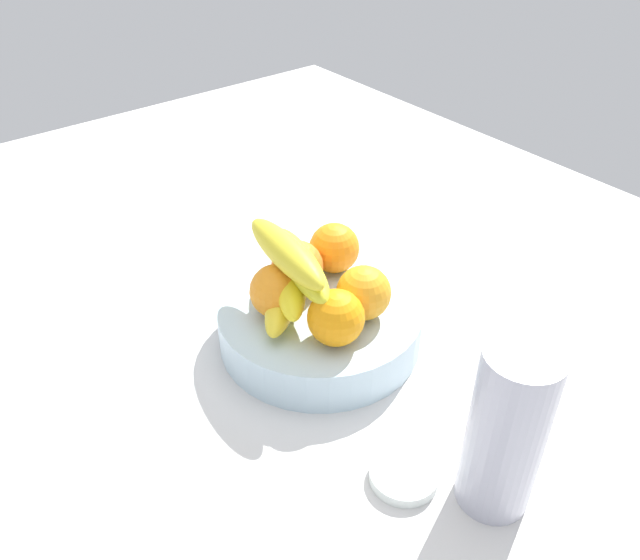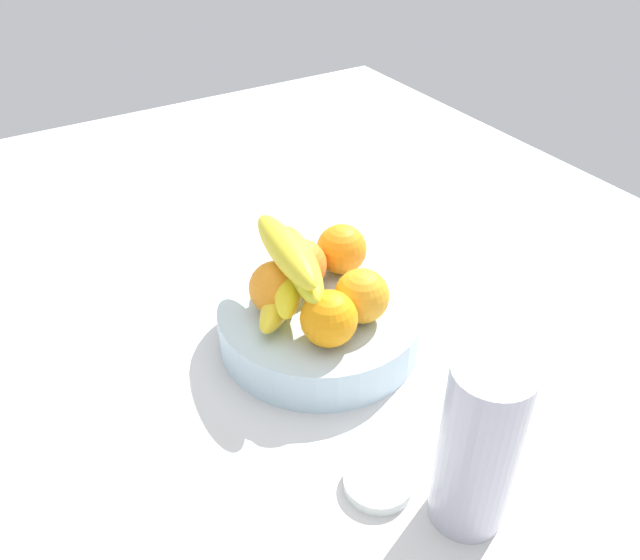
{
  "view_description": "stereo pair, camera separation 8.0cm",
  "coord_description": "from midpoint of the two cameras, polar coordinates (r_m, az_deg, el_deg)",
  "views": [
    {
      "loc": [
        53.69,
        -41.45,
        57.92
      ],
      "look_at": [
        2.06,
        -0.67,
        9.9
      ],
      "focal_mm": 36.27,
      "sensor_mm": 36.0,
      "label": 1
    },
    {
      "loc": [
        58.25,
        -34.9,
        57.92
      ],
      "look_at": [
        2.06,
        -0.67,
        9.9
      ],
      "focal_mm": 36.27,
      "sensor_mm": 36.0,
      "label": 2
    }
  ],
  "objects": [
    {
      "name": "jar_lid",
      "position": [
        0.72,
        4.13,
        -16.93
      ],
      "size": [
        7.41,
        7.41,
        1.31
      ],
      "primitive_type": "cylinder",
      "color": "white",
      "rests_on": "ground_plane"
    },
    {
      "name": "orange_front_left",
      "position": [
        0.8,
        1.03,
        -1.24
      ],
      "size": [
        6.93,
        6.93,
        6.93
      ],
      "primitive_type": "sphere",
      "color": "orange",
      "rests_on": "fruit_bowl"
    },
    {
      "name": "orange_back_right",
      "position": [
        0.76,
        -1.57,
        -3.45
      ],
      "size": [
        6.93,
        6.93,
        6.93
      ],
      "primitive_type": "sphere",
      "color": "orange",
      "rests_on": "fruit_bowl"
    },
    {
      "name": "orange_back_left",
      "position": [
        0.81,
        -6.54,
        -1.18
      ],
      "size": [
        6.93,
        6.93,
        6.93
      ],
      "primitive_type": "sphere",
      "color": "orange",
      "rests_on": "fruit_bowl"
    },
    {
      "name": "orange_front_right",
      "position": [
        0.88,
        -1.31,
        2.76
      ],
      "size": [
        6.93,
        6.93,
        6.93
      ],
      "primitive_type": "sphere",
      "color": "orange",
      "rests_on": "fruit_bowl"
    },
    {
      "name": "thermos_tumbler",
      "position": [
        0.65,
        12.68,
        -13.02
      ],
      "size": [
        7.51,
        7.51,
        19.83
      ],
      "primitive_type": "cylinder",
      "color": "#AFB0C0",
      "rests_on": "ground_plane"
    },
    {
      "name": "fruit_bowl",
      "position": [
        0.86,
        -2.67,
        -3.86
      ],
      "size": [
        26.81,
        26.81,
        5.9
      ],
      "primitive_type": "cylinder",
      "color": "silver",
      "rests_on": "ground_plane"
    },
    {
      "name": "banana_bunch",
      "position": [
        0.81,
        -5.47,
        0.6
      ],
      "size": [
        18.0,
        14.98,
        10.6
      ],
      "color": "yellow",
      "rests_on": "fruit_bowl"
    },
    {
      "name": "orange_center",
      "position": [
        0.85,
        -4.72,
        1.13
      ],
      "size": [
        6.93,
        6.93,
        6.93
      ],
      "primitive_type": "sphere",
      "color": "orange",
      "rests_on": "fruit_bowl"
    },
    {
      "name": "ground_plane",
      "position": [
        0.9,
        -3.02,
        -5.19
      ],
      "size": [
        180.0,
        140.0,
        3.0
      ],
      "primitive_type": "cube",
      "color": "silver"
    }
  ]
}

